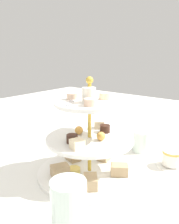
% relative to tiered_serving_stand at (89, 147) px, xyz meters
% --- Properties ---
extents(ground_plane, '(2.40, 2.40, 0.00)m').
position_rel_tiered_serving_stand_xyz_m(ground_plane, '(-0.00, 0.00, -0.08)').
color(ground_plane, silver).
extents(tiered_serving_stand, '(0.30, 0.30, 0.28)m').
position_rel_tiered_serving_stand_xyz_m(tiered_serving_stand, '(0.00, 0.00, 0.00)').
color(tiered_serving_stand, white).
rests_on(tiered_serving_stand, ground_plane).
extents(water_glass_tall_right, '(0.07, 0.07, 0.12)m').
position_rel_tiered_serving_stand_xyz_m(water_glass_tall_right, '(0.21, 0.12, -0.02)').
color(water_glass_tall_right, silver).
rests_on(water_glass_tall_right, ground_plane).
extents(water_glass_short_left, '(0.06, 0.06, 0.07)m').
position_rel_tiered_serving_stand_xyz_m(water_glass_short_left, '(-0.24, 0.05, -0.05)').
color(water_glass_short_left, silver).
rests_on(water_glass_short_left, ground_plane).
extents(teacup_with_saucer, '(0.09, 0.09, 0.05)m').
position_rel_tiered_serving_stand_xyz_m(teacup_with_saucer, '(-0.19, 0.17, -0.06)').
color(teacup_with_saucer, white).
rests_on(teacup_with_saucer, ground_plane).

